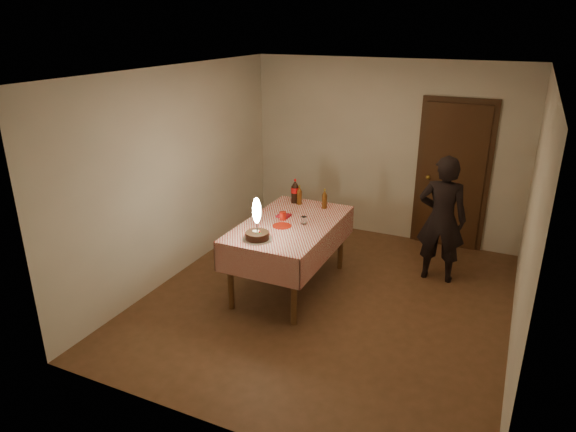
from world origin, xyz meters
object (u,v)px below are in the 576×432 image
object	(u,v)px
clear_cup	(304,220)
cola_bottle	(295,191)
red_plate	(282,226)
amber_bottle_right	(324,199)
red_cup	(283,216)
photographer	(442,219)
dining_table	(290,231)
birthday_cake	(257,228)
amber_bottle_left	(299,196)

from	to	relation	value
clear_cup	cola_bottle	distance (m)	0.77
red_plate	amber_bottle_right	distance (m)	0.82
red_cup	photographer	world-z (taller)	photographer
clear_cup	photographer	size ratio (longest dim) A/B	0.06
red_plate	photographer	world-z (taller)	photographer
red_plate	photographer	size ratio (longest dim) A/B	0.14
amber_bottle_right	photographer	size ratio (longest dim) A/B	0.16
red_plate	red_cup	world-z (taller)	red_cup
red_cup	photographer	size ratio (longest dim) A/B	0.06
clear_cup	amber_bottle_right	size ratio (longest dim) A/B	0.35
dining_table	cola_bottle	size ratio (longest dim) A/B	5.42
photographer	dining_table	bearing A→B (deg)	-148.09
red_plate	photographer	xyz separation A→B (m)	(1.63, 1.13, -0.05)
clear_cup	red_cup	bearing A→B (deg)	176.72
dining_table	photographer	bearing A→B (deg)	31.91
birthday_cake	amber_bottle_left	size ratio (longest dim) A/B	1.88
red_cup	amber_bottle_left	distance (m)	0.60
birthday_cake	red_cup	distance (m)	0.65
red_plate	clear_cup	world-z (taller)	clear_cup
clear_cup	photographer	world-z (taller)	photographer
dining_table	birthday_cake	xyz separation A→B (m)	(-0.12, -0.59, 0.24)
red_plate	clear_cup	distance (m)	0.27
dining_table	amber_bottle_right	size ratio (longest dim) A/B	6.75
amber_bottle_left	dining_table	bearing A→B (deg)	-76.14
cola_bottle	amber_bottle_left	bearing A→B (deg)	-26.29
dining_table	clear_cup	distance (m)	0.23
cola_bottle	birthday_cake	bearing A→B (deg)	-84.59
red_plate	clear_cup	bearing A→B (deg)	40.58
amber_bottle_left	amber_bottle_right	distance (m)	0.35
amber_bottle_right	photographer	bearing A→B (deg)	14.10
dining_table	red_cup	bearing A→B (deg)	155.85
dining_table	photographer	size ratio (longest dim) A/B	1.07
red_plate	amber_bottle_left	size ratio (longest dim) A/B	0.86
birthday_cake	amber_bottle_left	world-z (taller)	birthday_cake
birthday_cake	photographer	distance (m)	2.34
red_cup	clear_cup	world-z (taller)	red_cup
birthday_cake	clear_cup	bearing A→B (deg)	65.73
birthday_cake	cola_bottle	bearing A→B (deg)	95.41
dining_table	red_plate	size ratio (longest dim) A/B	7.82
photographer	amber_bottle_left	bearing A→B (deg)	-168.71
birthday_cake	photographer	size ratio (longest dim) A/B	0.30
red_plate	amber_bottle_left	bearing A→B (deg)	98.87
red_plate	amber_bottle_left	distance (m)	0.80
red_cup	amber_bottle_left	bearing A→B (deg)	94.26
amber_bottle_left	red_plate	bearing A→B (deg)	-81.13
birthday_cake	photographer	bearing A→B (deg)	42.81
red_plate	photographer	distance (m)	1.98
red_plate	clear_cup	size ratio (longest dim) A/B	2.44
dining_table	red_plate	bearing A→B (deg)	-104.88
dining_table	birthday_cake	world-z (taller)	birthday_cake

